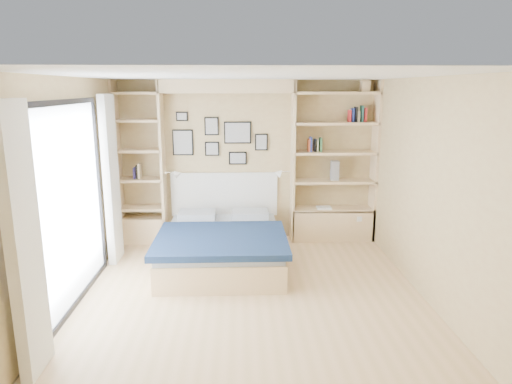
{
  "coord_description": "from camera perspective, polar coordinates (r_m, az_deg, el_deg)",
  "views": [
    {
      "loc": [
        -0.13,
        -4.87,
        2.38
      ],
      "look_at": [
        0.09,
        0.9,
        1.05
      ],
      "focal_mm": 32.0,
      "sensor_mm": 36.0,
      "label": 1
    }
  ],
  "objects": [
    {
      "name": "ground",
      "position": [
        5.42,
        -0.58,
        -13.1
      ],
      "size": [
        4.5,
        4.5,
        0.0
      ],
      "primitive_type": "plane",
      "color": "#DCB280",
      "rests_on": "ground"
    },
    {
      "name": "room_shell",
      "position": [
        6.53,
        -4.35,
        1.37
      ],
      "size": [
        4.5,
        4.5,
        4.5
      ],
      "color": "tan",
      "rests_on": "ground"
    },
    {
      "name": "bed",
      "position": [
        6.32,
        -4.23,
        -6.61
      ],
      "size": [
        1.69,
        2.21,
        1.07
      ],
      "color": "beige",
      "rests_on": "ground"
    },
    {
      "name": "photo_gallery",
      "position": [
        7.15,
        -4.75,
        6.64
      ],
      "size": [
        1.48,
        0.02,
        0.82
      ],
      "color": "black",
      "rests_on": "ground"
    },
    {
      "name": "reading_lamps",
      "position": [
        6.99,
        -3.51,
        2.35
      ],
      "size": [
        1.92,
        0.12,
        0.15
      ],
      "color": "silver",
      "rests_on": "ground"
    },
    {
      "name": "shelf_decor",
      "position": [
        7.09,
        8.1,
        7.22
      ],
      "size": [
        3.61,
        0.23,
        2.03
      ],
      "color": "#97371B",
      "rests_on": "ground"
    }
  ]
}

